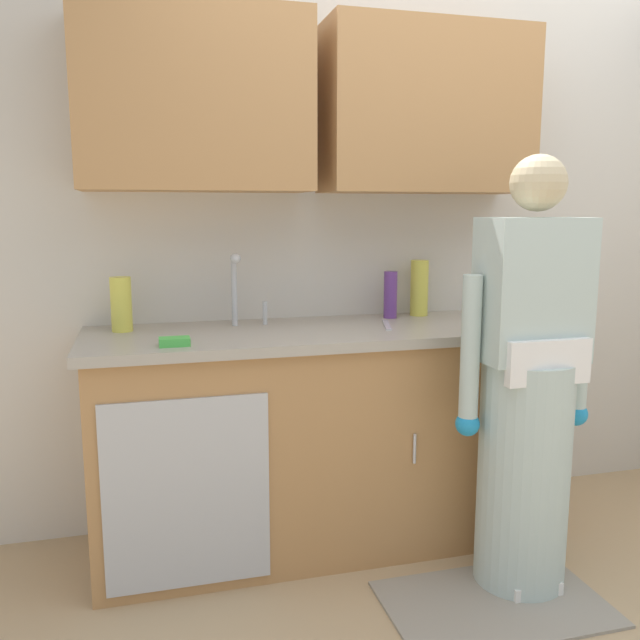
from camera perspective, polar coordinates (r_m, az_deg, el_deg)
The scene contains 13 objects.
ground_plane at distance 2.71m, azimuth 16.99°, elevation -22.71°, with size 9.00×9.00×0.00m, color tan.
kitchen_wall_with_uppers at distance 3.13m, azimuth 6.32°, elevation 10.29°, with size 4.80×0.44×2.70m.
counter_cabinet at distance 2.89m, azimuth 0.32°, elevation -10.30°, with size 1.90×0.62×0.90m.
countertop at distance 2.77m, azimuth 0.38°, elevation -1.09°, with size 1.96×0.66×0.04m, color #A8A093.
sink at distance 2.71m, azimuth -6.09°, elevation -1.26°, with size 0.50×0.36×0.35m.
person_at_sink at distance 2.60m, azimuth 17.34°, elevation -7.37°, with size 0.55×0.34×1.62m.
floor_mat at distance 2.71m, azimuth 14.77°, elevation -22.52°, with size 0.80×0.50×0.01m, color gray.
bottle_cleaner_spray at distance 3.02m, azimuth 6.07°, elevation 2.17°, with size 0.06×0.06×0.21m, color #66388C.
bottle_dish_liquid at distance 3.11m, azimuth 8.53°, elevation 2.75°, with size 0.08×0.08×0.26m, color #D8D14C.
bottle_soap at distance 2.79m, azimuth -16.72°, elevation 1.30°, with size 0.08×0.08×0.22m, color #D8D14C.
cup_by_sink at distance 2.96m, azimuth 17.31°, elevation 0.42°, with size 0.08×0.08×0.09m, color #33478C.
knife_on_counter at distance 2.83m, azimuth 5.77°, elevation -0.42°, with size 0.24×0.02×0.01m, color silver.
sponge at distance 2.46m, azimuth -12.40°, elevation -1.83°, with size 0.11×0.07×0.03m, color #4CBF4C.
Camera 1 is at (-1.28, -1.92, 1.43)m, focal length 37.22 mm.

